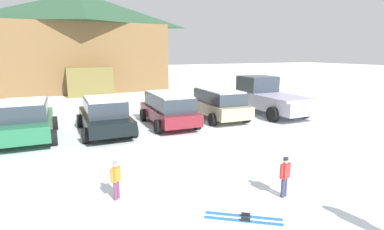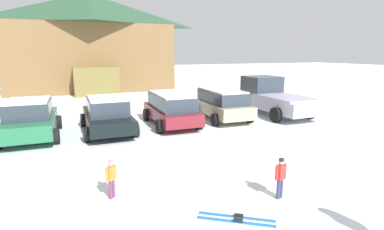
# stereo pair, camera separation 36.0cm
# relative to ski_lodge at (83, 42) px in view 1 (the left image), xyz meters

# --- Properties ---
(ski_lodge) EXTENTS (15.21, 9.92, 9.00)m
(ski_lodge) POSITION_rel_ski_lodge_xyz_m (0.00, 0.00, 0.00)
(ski_lodge) COLOR brown
(ski_lodge) RESTS_ON ground
(parked_green_coupe) EXTENTS (2.33, 4.31, 1.68)m
(parked_green_coupe) POSITION_rel_ski_lodge_xyz_m (-4.06, -16.96, -3.72)
(parked_green_coupe) COLOR #256C45
(parked_green_coupe) RESTS_ON ground
(parked_black_sedan) EXTENTS (2.25, 4.67, 1.62)m
(parked_black_sedan) POSITION_rel_ski_lodge_xyz_m (-0.95, -17.13, -3.75)
(parked_black_sedan) COLOR black
(parked_black_sedan) RESTS_ON ground
(parked_maroon_van) EXTENTS (2.28, 4.54, 1.61)m
(parked_maroon_van) POSITION_rel_ski_lodge_xyz_m (2.18, -17.01, -3.69)
(parked_maroon_van) COLOR maroon
(parked_maroon_van) RESTS_ON ground
(parked_beige_suv) EXTENTS (2.36, 4.39, 1.63)m
(parked_beige_suv) POSITION_rel_ski_lodge_xyz_m (5.14, -16.84, -3.68)
(parked_beige_suv) COLOR tan
(parked_beige_suv) RESTS_ON ground
(pickup_truck) EXTENTS (2.56, 5.96, 2.15)m
(pickup_truck) POSITION_rel_ski_lodge_xyz_m (8.52, -16.61, -3.57)
(pickup_truck) COLOR #B5B1C6
(pickup_truck) RESTS_ON ground
(skier_child_in_orange_jacket) EXTENTS (0.28, 0.27, 0.99)m
(skier_child_in_orange_jacket) POSITION_rel_ski_lodge_xyz_m (-1.74, -23.73, -4.01)
(skier_child_in_orange_jacket) COLOR #6F385E
(skier_child_in_orange_jacket) RESTS_ON ground
(skier_child_in_red_jacket) EXTENTS (0.38, 0.22, 1.05)m
(skier_child_in_red_jacket) POSITION_rel_ski_lodge_xyz_m (2.13, -25.39, -3.97)
(skier_child_in_red_jacket) COLOR #373B5B
(skier_child_in_red_jacket) RESTS_ON ground
(pair_of_skis) EXTENTS (1.55, 1.23, 0.08)m
(pair_of_skis) POSITION_rel_ski_lodge_xyz_m (0.62, -25.84, -4.55)
(pair_of_skis) COLOR #2466AE
(pair_of_skis) RESTS_ON ground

